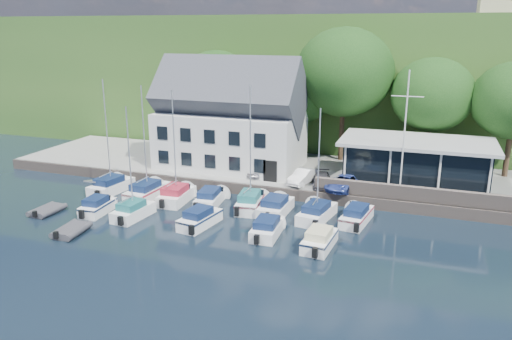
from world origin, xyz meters
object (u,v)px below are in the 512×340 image
Objects in this scene: boat_r1_2 at (174,150)px; boat_r2_3 at (267,226)px; boat_r1_4 at (250,154)px; boat_r2_4 at (320,238)px; flagpole at (404,135)px; dinghy_1 at (71,229)px; car_white at (303,176)px; boat_r1_7 at (357,214)px; harbor_building at (230,124)px; car_silver at (259,170)px; car_blue at (344,182)px; boat_r2_2 at (200,217)px; car_dgrey at (322,180)px; boat_r1_5 at (276,205)px; boat_r2_1 at (130,164)px; boat_r1_6 at (319,166)px; boat_r1_1 at (145,147)px; boat_r2_0 at (98,205)px; dinghy_0 at (47,209)px; club_pavilion at (416,162)px; boat_r1_3 at (210,196)px.

boat_r1_2 reaches higher than boat_r2_3.
boat_r1_2 is 0.97× the size of boat_r1_4.
boat_r2_3 is 1.04× the size of boat_r2_4.
flagpole is 12.48m from boat_r2_4.
boat_r2_3 is 1.76× the size of dinghy_1.
car_white is 0.64× the size of boat_r1_7.
harbor_building reaches higher than boat_r1_2.
car_silver is at bearing 94.98° from boat_r1_4.
boat_r2_2 is at bearing -117.30° from car_blue.
boat_r1_5 is at bearing -125.48° from car_dgrey.
boat_r2_1 is at bearing -129.96° from car_blue.
dinghy_1 is (-2.55, -4.28, -4.09)m from boat_r2_1.
boat_r1_6 is 6.41m from boat_r2_4.
boat_r1_6 is at bearing -39.10° from car_silver.
boat_r2_4 is at bearing 4.64° from boat_r2_2.
boat_r1_1 is (-4.35, -9.12, -0.70)m from harbor_building.
car_blue is at bearing -21.44° from car_dgrey.
dinghy_1 is (-9.29, -15.58, -1.22)m from car_silver.
boat_r2_2 is at bearing -146.18° from flagpole.
flagpole is (6.78, -0.56, 4.69)m from car_dgrey.
boat_r2_2 is at bearing 179.23° from boat_r2_4.
flagpole is at bearing 14.37° from boat_r1_4.
car_silver is 0.70× the size of boat_r2_0.
boat_r1_4 is 4.63m from boat_r1_5.
boat_r2_1 is (-19.80, -9.65, -1.77)m from flagpole.
dinghy_0 is at bearing -163.02° from boat_r2_2.
flagpole is 1.89× the size of boat_r2_3.
harbor_building is at bearing 178.41° from club_pavilion.
boat_r1_4 is at bearing -128.14° from car_blue.
boat_r1_3 is 1.07× the size of boat_r2_2.
boat_r1_5 is 6.55m from boat_r1_7.
car_blue reaches higher than boat_r2_0.
car_blue is 17.66m from boat_r1_1.
car_white is (-9.53, -2.95, -1.41)m from club_pavilion.
boat_r2_0 is at bearing -134.91° from car_blue.
boat_r2_4 is at bearing -14.17° from boat_r2_3.
dinghy_0 is at bearing -158.93° from boat_r1_5.
club_pavilion is at bearing 11.44° from car_dgrey.
car_silver is (-14.07, -2.01, -1.46)m from club_pavilion.
car_dgrey is 6.71m from boat_r1_7.
boat_r1_2 is 4.78m from boat_r2_1.
car_blue is 0.72× the size of boat_r2_3.
boat_r2_2 reaches higher than boat_r1_7.
boat_r2_4 is (13.79, -5.12, -3.92)m from boat_r1_2.
harbor_building is 2.53× the size of boat_r2_2.
harbor_building is 1.38× the size of flagpole.
boat_r1_1 is 15.43m from boat_r1_6.
car_dgrey is 19.33m from boat_r2_0.
dinghy_1 is (-13.83, -14.65, -1.28)m from car_white.
harbor_building is 16.58m from boat_r2_3.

